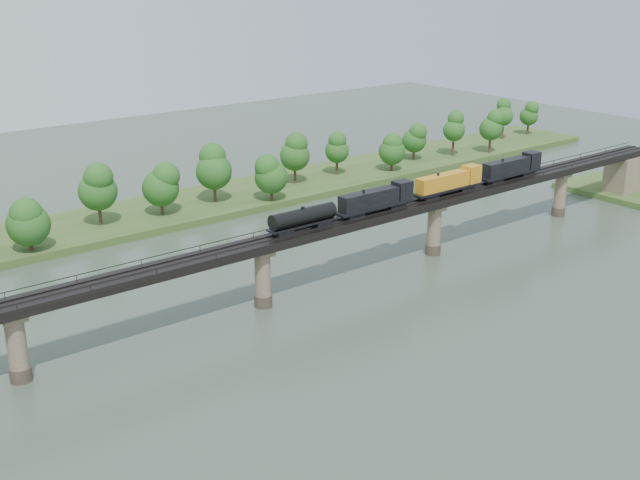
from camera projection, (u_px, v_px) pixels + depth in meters
ground at (387, 376)px, 110.44m from camera, size 400.00×400.00×0.00m
far_bank at (119, 221)px, 173.06m from camera, size 300.00×24.00×1.60m
bridge at (263, 275)px, 130.83m from camera, size 236.00×30.00×11.50m
bridge_superstructure at (262, 239)px, 128.73m from camera, size 220.00×4.90×0.75m
far_treeline at (87, 197)px, 162.28m from camera, size 289.06×17.54×13.60m
freight_train at (425, 189)px, 149.77m from camera, size 68.70×2.68×4.73m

